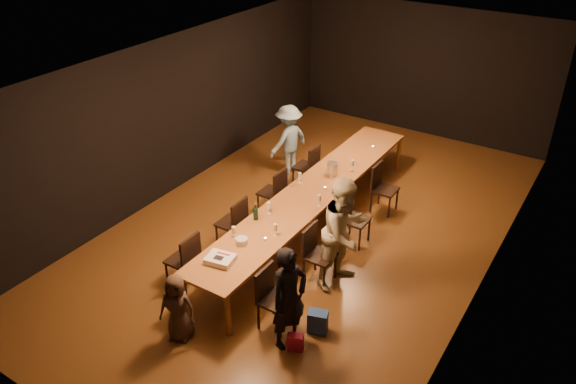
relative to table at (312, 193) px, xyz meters
The scene contains 30 objects.
ground 0.70m from the table, ahead, with size 10.00×10.00×0.00m, color #452611.
room_shell 1.38m from the table, ahead, with size 6.04×10.04×3.02m.
table is the anchor object (origin of this frame).
chair_right_0 2.56m from the table, 70.50° to the right, with size 0.42×0.42×0.93m, color black, non-canonical shape.
chair_right_1 1.49m from the table, 54.69° to the right, with size 0.42×0.42×0.93m, color black, non-canonical shape.
chair_right_2 0.88m from the table, ahead, with size 0.42×0.42×0.93m, color black, non-canonical shape.
chair_right_3 1.49m from the table, 54.69° to the left, with size 0.42×0.42×0.93m, color black, non-canonical shape.
chair_left_0 2.56m from the table, 109.50° to the right, with size 0.42×0.42×0.93m, color black, non-canonical shape.
chair_left_1 1.49m from the table, 125.31° to the right, with size 0.42×0.42×0.93m, color black, non-canonical shape.
chair_left_2 0.88m from the table, behind, with size 0.42×0.42×0.93m, color black, non-canonical shape.
chair_left_3 1.49m from the table, 125.31° to the left, with size 0.42×0.42×0.93m, color black, non-canonical shape.
woman_birthday 2.82m from the table, 65.64° to the right, with size 0.55×0.36×1.52m, color black.
woman_tan 1.55m from the table, 41.70° to the right, with size 0.87×0.68×1.79m, color beige.
man_blue 2.18m from the table, 133.27° to the left, with size 0.95×0.54×1.46m, color #7FA8C4.
child 3.29m from the table, 92.52° to the right, with size 0.50×0.32×1.02m, color #423125.
gift_bag_red 3.00m from the table, 63.65° to the right, with size 0.21×0.12×0.25m, color #BA1B45.
gift_bag_blue 2.64m from the table, 57.62° to the right, with size 0.27×0.18×0.33m, color #244B9E.
birthday_cake 2.43m from the table, 91.89° to the right, with size 0.43×0.37×0.09m.
plate_stack 1.92m from the table, 92.41° to the right, with size 0.18×0.18×0.10m, color silver.
champagne_bottle 1.31m from the table, 103.28° to the right, with size 0.08×0.08×0.32m, color black, non-canonical shape.
ice_bucket 0.73m from the table, 90.03° to the left, with size 0.20×0.20×0.22m, color silver.
wineglass_0 1.89m from the table, 98.13° to the right, with size 0.06×0.06×0.21m, color beige, non-canonical shape.
wineglass_1 1.49m from the table, 81.62° to the right, with size 0.06×0.06×0.21m, color beige, non-canonical shape.
wineglass_2 1.04m from the table, 102.46° to the right, with size 0.06×0.06×0.21m, color silver, non-canonical shape.
wineglass_3 0.53m from the table, 47.18° to the right, with size 0.06×0.06×0.21m, color beige, non-canonical shape.
wineglass_4 0.37m from the table, 161.33° to the left, with size 0.06×0.06×0.21m, color silver, non-canonical shape.
wineglass_5 1.08m from the table, 77.61° to the left, with size 0.06×0.06×0.21m, color silver, non-canonical shape.
tealight_near 1.65m from the table, 84.77° to the right, with size 0.05×0.05×0.03m, color #B2B7B2.
tealight_mid 0.24m from the table, 50.16° to the left, with size 0.05×0.05×0.03m, color #B2B7B2.
tealight_far 2.13m from the table, 85.96° to the left, with size 0.05×0.05×0.03m, color #B2B7B2.
Camera 1 is at (4.14, -7.26, 5.58)m, focal length 35.00 mm.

